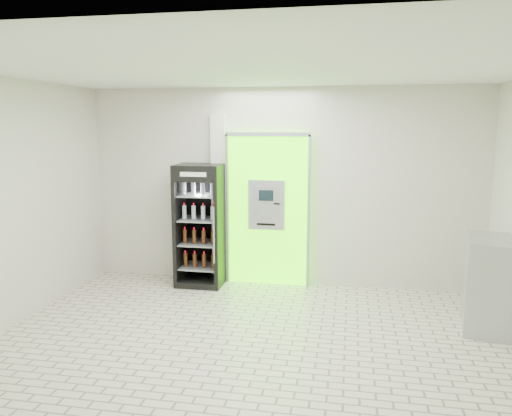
# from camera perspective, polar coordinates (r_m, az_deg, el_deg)

# --- Properties ---
(ground) EXTENTS (6.00, 6.00, 0.00)m
(ground) POSITION_cam_1_polar(r_m,az_deg,el_deg) (5.66, -0.81, -16.10)
(ground) COLOR beige
(ground) RESTS_ON ground
(room_shell) EXTENTS (6.00, 6.00, 6.00)m
(room_shell) POSITION_cam_1_polar(r_m,az_deg,el_deg) (5.13, -0.86, 2.77)
(room_shell) COLOR beige
(room_shell) RESTS_ON ground
(atm_assembly) EXTENTS (1.30, 0.24, 2.33)m
(atm_assembly) POSITION_cam_1_polar(r_m,az_deg,el_deg) (7.62, 1.35, -0.10)
(atm_assembly) COLOR #47FA00
(atm_assembly) RESTS_ON ground
(pillar) EXTENTS (0.22, 0.11, 2.60)m
(pillar) POSITION_cam_1_polar(r_m,az_deg,el_deg) (7.79, -4.26, 1.06)
(pillar) COLOR silver
(pillar) RESTS_ON ground
(beverage_cooler) EXTENTS (0.70, 0.67, 1.86)m
(beverage_cooler) POSITION_cam_1_polar(r_m,az_deg,el_deg) (7.68, -6.32, -2.20)
(beverage_cooler) COLOR black
(beverage_cooler) RESTS_ON ground
(steel_cabinet) EXTENTS (0.70, 0.92, 1.12)m
(steel_cabinet) POSITION_cam_1_polar(r_m,az_deg,el_deg) (6.65, 25.17, -7.87)
(steel_cabinet) COLOR #A0A2A7
(steel_cabinet) RESTS_ON ground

